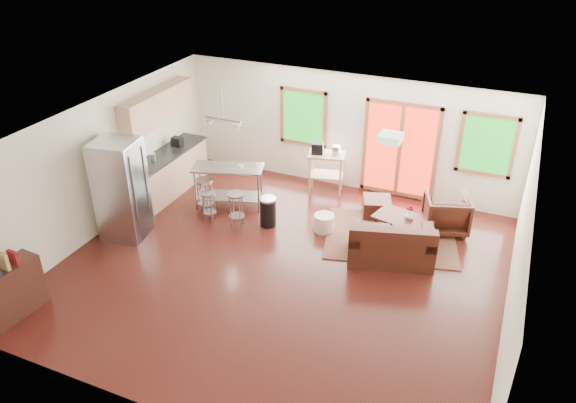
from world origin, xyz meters
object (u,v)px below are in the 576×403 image
at_px(rug, 390,237).
at_px(kitchen_cart, 325,159).
at_px(coffee_table, 403,221).
at_px(refrigerator, 122,190).
at_px(island, 228,180).
at_px(loveseat, 391,245).
at_px(ottoman, 377,207).
at_px(armchair, 446,211).

distance_m(rug, kitchen_cart, 2.33).
distance_m(coffee_table, refrigerator, 5.36).
bearing_deg(island, rug, 2.49).
relative_size(loveseat, kitchen_cart, 1.43).
xyz_separation_m(ottoman, island, (-2.96, -0.89, 0.44)).
relative_size(coffee_table, kitchen_cart, 1.01).
distance_m(loveseat, armchair, 1.62).
xyz_separation_m(rug, kitchen_cart, (-1.82, 1.22, 0.80)).
relative_size(refrigerator, island, 1.26).
xyz_separation_m(loveseat, refrigerator, (-4.90, -1.17, 0.66)).
bearing_deg(armchair, loveseat, 45.05).
xyz_separation_m(coffee_table, kitchen_cart, (-2.01, 1.13, 0.44)).
bearing_deg(armchair, rug, 19.60).
xyz_separation_m(coffee_table, refrigerator, (-4.92, -2.02, 0.61)).
height_order(loveseat, armchair, armchair).
xyz_separation_m(armchair, refrigerator, (-5.63, -2.62, 0.56)).
relative_size(rug, ottoman, 4.43).
height_order(rug, island, island).
relative_size(ottoman, kitchen_cart, 0.47).
height_order(refrigerator, kitchen_cart, refrigerator).
height_order(ottoman, island, island).
distance_m(loveseat, coffee_table, 0.85).
bearing_deg(loveseat, ottoman, 97.78).
relative_size(coffee_table, ottoman, 2.14).
distance_m(coffee_table, kitchen_cart, 2.35).
xyz_separation_m(coffee_table, armchair, (0.70, 0.60, 0.06)).
bearing_deg(kitchen_cart, ottoman, -20.14).
relative_size(ottoman, island, 0.36).
distance_m(rug, loveseat, 0.83).
height_order(loveseat, coffee_table, loveseat).
height_order(rug, armchair, armchair).
xyz_separation_m(armchair, island, (-4.35, -0.85, 0.20)).
distance_m(coffee_table, armchair, 0.93).
height_order(loveseat, kitchen_cart, kitchen_cart).
bearing_deg(coffee_table, armchair, 40.64).
distance_m(armchair, ottoman, 1.41).
xyz_separation_m(ottoman, kitchen_cart, (-1.33, 0.49, 0.62)).
relative_size(armchair, ottoman, 1.52).
relative_size(refrigerator, kitchen_cart, 1.65).
bearing_deg(island, armchair, 11.06).
height_order(coffee_table, kitchen_cart, kitchen_cart).
bearing_deg(rug, refrigerator, -157.87).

